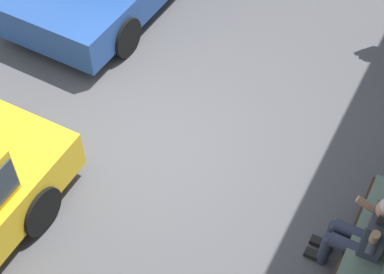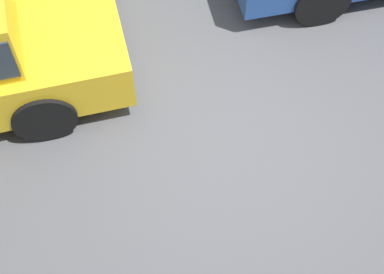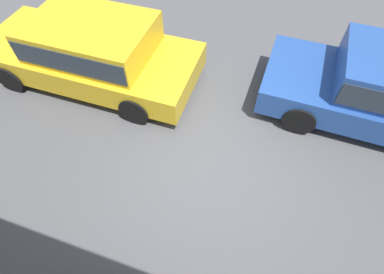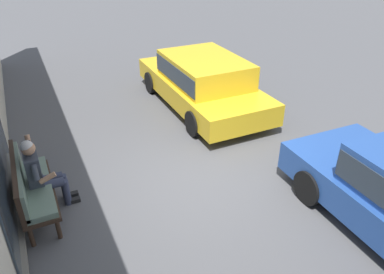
# 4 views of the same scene
# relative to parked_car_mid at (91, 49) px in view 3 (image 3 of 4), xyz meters

# --- Properties ---
(ground_plane) EXTENTS (60.00, 60.00, 0.00)m
(ground_plane) POSITION_rel_parked_car_mid_xyz_m (-2.92, 1.56, -0.74)
(ground_plane) COLOR #4C4C4F
(parked_car_mid) EXTENTS (4.54, 2.00, 1.36)m
(parked_car_mid) POSITION_rel_parked_car_mid_xyz_m (0.00, 0.00, 0.00)
(parked_car_mid) COLOR gold
(parked_car_mid) RESTS_ON ground_plane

